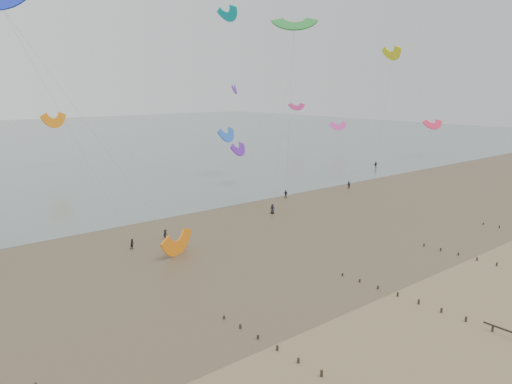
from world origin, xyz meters
TOP-DOWN VIEW (x-y plane):
  - ground at (0.00, 0.00)m, footprint 500.00×500.00m
  - sea_and_shore at (-4.08, 34.40)m, footprint 500.00×665.00m
  - kitesurfers at (30.38, 46.74)m, footprint 87.75×23.31m
  - grounded_kite at (-7.24, 31.89)m, footprint 7.80×7.19m
  - kites_airborne at (-12.89, 86.58)m, footprint 250.02×114.80m

SIDE VIEW (x-z plane):
  - ground at x=0.00m, z-range 0.00..0.00m
  - grounded_kite at x=-7.24m, z-range -1.73..1.73m
  - sea_and_shore at x=-4.08m, z-range -0.01..0.02m
  - kitesurfers at x=30.38m, z-range -0.07..1.75m
  - kites_airborne at x=-12.89m, z-range 0.36..40.28m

